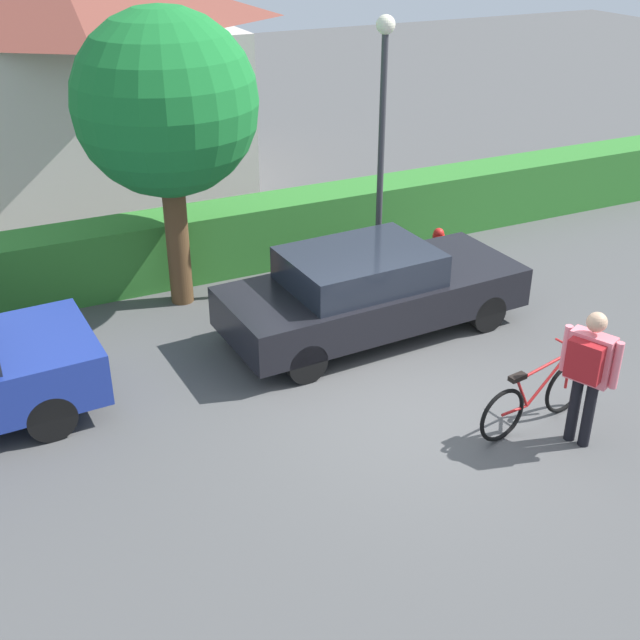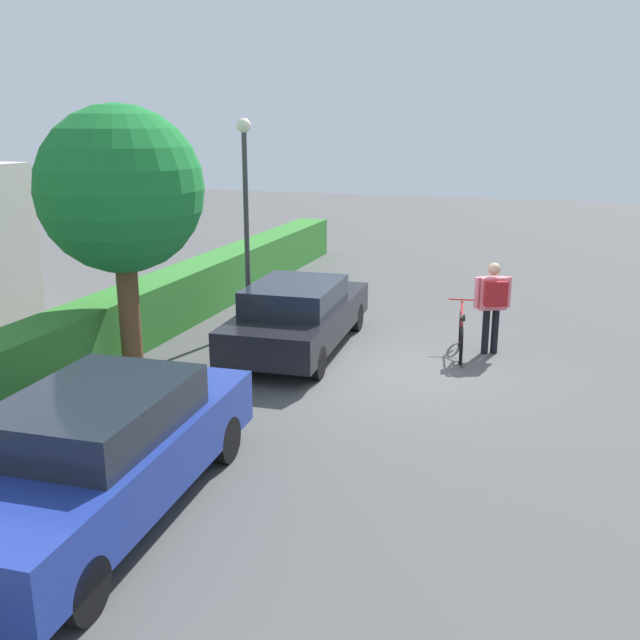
% 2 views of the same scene
% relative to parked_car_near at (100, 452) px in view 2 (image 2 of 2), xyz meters
% --- Properties ---
extents(ground_plane, '(60.00, 60.00, 0.00)m').
position_rel_parked_car_near_xyz_m(ground_plane, '(5.79, -2.01, -0.74)').
color(ground_plane, '#4D4D4D').
extents(hedge_row, '(20.68, 0.90, 1.11)m').
position_rel_parked_car_near_xyz_m(hedge_row, '(5.79, 3.07, -0.19)').
color(hedge_row, '#327A2D').
rests_on(hedge_row, ground).
extents(parked_car_near, '(4.64, 1.96, 1.43)m').
position_rel_parked_car_near_xyz_m(parked_car_near, '(0.00, 0.00, 0.00)').
color(parked_car_near, navy).
rests_on(parked_car_near, ground).
extents(parked_car_far, '(4.47, 1.91, 1.32)m').
position_rel_parked_car_near_xyz_m(parked_car_far, '(6.19, -0.00, -0.06)').
color(parked_car_far, black).
rests_on(parked_car_far, ground).
extents(bicycle, '(1.75, 0.50, 0.93)m').
position_rel_parked_car_near_xyz_m(bicycle, '(6.84, -2.93, -0.36)').
color(bicycle, black).
rests_on(bicycle, ground).
extents(person_rider, '(0.49, 0.63, 1.70)m').
position_rel_parked_car_near_xyz_m(person_rider, '(7.06, -3.44, 0.29)').
color(person_rider, black).
rests_on(person_rider, ground).
extents(street_lamp, '(0.28, 0.28, 4.21)m').
position_rel_parked_car_near_xyz_m(street_lamp, '(7.11, 1.41, 1.98)').
color(street_lamp, '#38383D').
rests_on(street_lamp, ground).
extents(tree_kerbside, '(2.65, 2.65, 4.42)m').
position_rel_parked_car_near_xyz_m(tree_kerbside, '(4.04, 2.19, 2.33)').
color(tree_kerbside, brown).
rests_on(tree_kerbside, ground).
extents(fire_hydrant, '(0.20, 0.20, 0.81)m').
position_rel_parked_car_near_xyz_m(fire_hydrant, '(8.23, 1.36, -0.33)').
color(fire_hydrant, red).
rests_on(fire_hydrant, ground).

